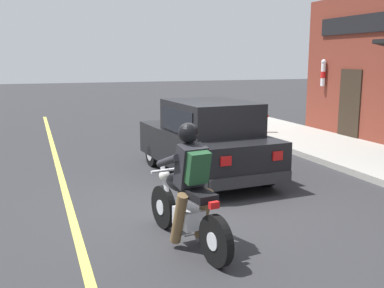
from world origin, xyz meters
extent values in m
plane|color=#2B2B2D|center=(0.00, 0.00, 0.00)|extent=(80.00, 80.00, 0.00)
cube|color=#9E9B93|center=(5.21, 3.00, 0.07)|extent=(2.60, 22.00, 0.14)
cube|color=#D1C64C|center=(-1.80, 3.00, 0.00)|extent=(0.12, 19.80, 0.01)
cube|color=#2D2319|center=(6.49, 4.06, 1.05)|extent=(0.04, 0.90, 2.10)
cylinder|color=white|center=(6.41, 5.29, 1.90)|extent=(0.14, 0.14, 0.70)
cylinder|color=red|center=(6.41, 5.29, 1.90)|extent=(0.15, 0.15, 0.20)
sphere|color=silver|center=(6.41, 5.29, 2.30)|extent=(0.16, 0.16, 0.16)
cylinder|color=black|center=(-0.59, -0.81, 0.31)|extent=(0.20, 0.63, 0.62)
cylinder|color=silver|center=(-0.59, -0.81, 0.31)|extent=(0.16, 0.23, 0.22)
cylinder|color=black|center=(-0.35, -2.19, 0.31)|extent=(0.20, 0.63, 0.62)
cylinder|color=silver|center=(-0.35, -2.19, 0.31)|extent=(0.16, 0.23, 0.22)
cube|color=silver|center=(-0.46, -1.54, 0.39)|extent=(0.34, 0.44, 0.24)
ellipsoid|color=black|center=(-0.50, -1.30, 0.80)|extent=(0.38, 0.56, 0.24)
cube|color=black|center=(-0.42, -1.77, 0.76)|extent=(0.35, 0.60, 0.10)
cylinder|color=silver|center=(-0.57, -0.90, 0.62)|extent=(0.12, 0.33, 0.68)
cylinder|color=silver|center=(-0.55, -1.02, 0.91)|extent=(0.56, 0.13, 0.04)
sphere|color=silver|center=(-0.58, -0.85, 0.79)|extent=(0.16, 0.16, 0.16)
cylinder|color=silver|center=(-0.24, -1.91, 0.29)|extent=(0.17, 0.56, 0.08)
cube|color=red|center=(-0.36, -2.14, 0.73)|extent=(0.13, 0.08, 0.08)
cylinder|color=brown|center=(-0.63, -1.64, 0.43)|extent=(0.20, 0.37, 0.71)
cylinder|color=brown|center=(-0.27, -1.58, 0.43)|extent=(0.20, 0.37, 0.71)
cube|color=#232328|center=(-0.45, -1.59, 1.08)|extent=(0.39, 0.38, 0.57)
cylinder|color=#232328|center=(-0.69, -1.39, 1.12)|extent=(0.18, 0.53, 0.26)
cylinder|color=#232328|center=(-0.30, -1.32, 1.12)|extent=(0.18, 0.53, 0.26)
sphere|color=black|center=(-0.46, -1.53, 1.49)|extent=(0.26, 0.26, 0.26)
cube|color=#1E4728|center=(-0.43, -1.75, 1.10)|extent=(0.32, 0.28, 0.42)
cylinder|color=black|center=(0.24, 2.90, 0.30)|extent=(0.22, 0.61, 0.60)
cylinder|color=silver|center=(0.24, 2.90, 0.30)|extent=(0.22, 0.34, 0.33)
cylinder|color=black|center=(1.68, 3.00, 0.30)|extent=(0.22, 0.61, 0.60)
cylinder|color=silver|center=(1.68, 3.00, 0.30)|extent=(0.22, 0.34, 0.33)
cylinder|color=black|center=(0.42, 0.50, 0.30)|extent=(0.22, 0.61, 0.60)
cylinder|color=silver|center=(0.42, 0.50, 0.30)|extent=(0.22, 0.34, 0.33)
cylinder|color=black|center=(1.85, 0.61, 0.30)|extent=(0.22, 0.61, 0.60)
cylinder|color=silver|center=(1.85, 0.61, 0.30)|extent=(0.22, 0.34, 0.33)
cube|color=black|center=(1.05, 1.75, 0.60)|extent=(1.91, 3.81, 0.70)
cube|color=black|center=(1.07, 1.50, 1.24)|extent=(1.57, 2.00, 0.66)
cube|color=black|center=(1.00, 2.37, 1.19)|extent=(1.35, 0.44, 0.51)
cube|color=black|center=(0.34, 1.45, 1.22)|extent=(0.14, 1.52, 0.46)
cube|color=black|center=(1.79, 1.55, 1.22)|extent=(0.14, 1.52, 0.46)
cube|color=silver|center=(0.40, 3.57, 0.72)|extent=(0.24, 0.06, 0.14)
cube|color=red|center=(0.68, -0.14, 0.74)|extent=(0.20, 0.05, 0.16)
cube|color=silver|center=(1.42, 3.64, 0.72)|extent=(0.24, 0.06, 0.14)
cube|color=red|center=(1.69, -0.07, 0.74)|extent=(0.20, 0.05, 0.16)
cube|color=#28282B|center=(0.91, 3.58, 0.35)|extent=(1.61, 0.24, 0.20)
cube|color=#28282B|center=(1.18, -0.07, 0.35)|extent=(1.61, 0.24, 0.20)
cylinder|color=red|center=(4.46, 5.54, 0.22)|extent=(0.24, 0.24, 0.16)
cylinder|color=red|center=(4.46, 5.54, 0.59)|extent=(0.18, 0.18, 0.58)
sphere|color=red|center=(4.46, 5.54, 0.92)|extent=(0.20, 0.20, 0.20)
cylinder|color=red|center=(4.33, 5.54, 0.64)|extent=(0.10, 0.08, 0.08)
cylinder|color=red|center=(4.59, 5.54, 0.64)|extent=(0.10, 0.08, 0.08)
camera|label=1|loc=(-2.27, -6.73, 2.40)|focal=42.00mm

